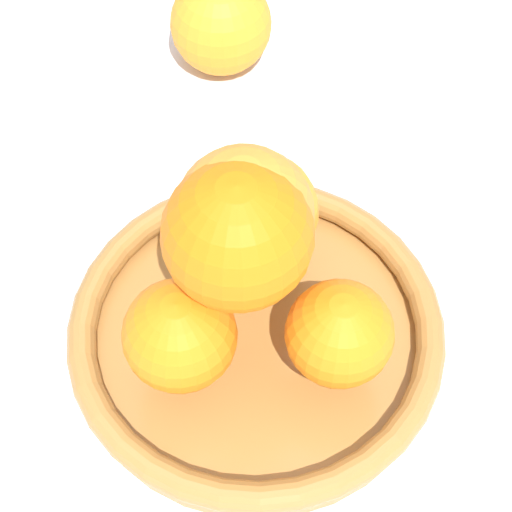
% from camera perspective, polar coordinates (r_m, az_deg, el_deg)
% --- Properties ---
extents(ground_plane, '(4.00, 4.00, 0.00)m').
position_cam_1_polar(ground_plane, '(0.57, 0.00, -6.02)').
color(ground_plane, silver).
extents(fruit_bowl, '(0.24, 0.24, 0.03)m').
position_cam_1_polar(fruit_bowl, '(0.56, 0.00, -5.15)').
color(fruit_bowl, '#A57238').
rests_on(fruit_bowl, ground_plane).
extents(orange_pile, '(0.16, 0.17, 0.14)m').
position_cam_1_polar(orange_pile, '(0.49, -0.45, 0.28)').
color(orange_pile, orange).
rests_on(orange_pile, fruit_bowl).
extents(stray_orange, '(0.08, 0.08, 0.08)m').
position_cam_1_polar(stray_orange, '(0.72, -2.36, 15.20)').
color(stray_orange, orange).
rests_on(stray_orange, ground_plane).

